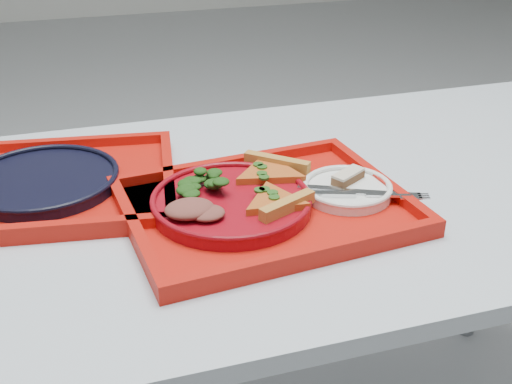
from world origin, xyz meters
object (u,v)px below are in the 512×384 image
(tray_far, at_px, (44,189))
(dessert_bar, at_px, (348,176))
(dinner_plate, at_px, (231,204))
(navy_plate, at_px, (43,182))
(tray_main, at_px, (265,210))

(tray_far, height_order, dessert_bar, dessert_bar)
(dinner_plate, distance_m, navy_plate, 0.34)
(tray_main, relative_size, dinner_plate, 1.73)
(dinner_plate, height_order, dessert_bar, dessert_bar)
(navy_plate, distance_m, dessert_bar, 0.53)
(navy_plate, xyz_separation_m, dessert_bar, (0.50, -0.16, 0.01))
(tray_main, bearing_deg, dessert_bar, 2.54)
(tray_main, bearing_deg, navy_plate, 146.47)
(tray_main, distance_m, navy_plate, 0.39)
(tray_far, height_order, navy_plate, navy_plate)
(navy_plate, bearing_deg, tray_far, 0.00)
(dessert_bar, bearing_deg, dinner_plate, 152.77)
(tray_far, xyz_separation_m, dessert_bar, (0.50, -0.16, 0.03))
(tray_far, relative_size, navy_plate, 1.73)
(tray_main, xyz_separation_m, navy_plate, (-0.35, 0.19, 0.01))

